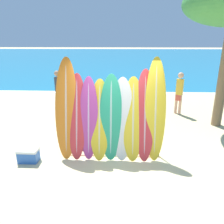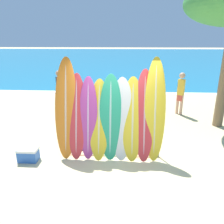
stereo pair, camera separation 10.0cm
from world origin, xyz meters
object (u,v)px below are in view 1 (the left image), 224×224
surfboard_slot_5 (122,119)px  surfboard_slot_7 (145,115)px  surfboard_slot_3 (100,120)px  surfboard_slot_4 (111,117)px  cooler_box (28,155)px  surfboard_slot_8 (155,110)px  surfboard_slot_0 (66,109)px  surfboard_rack (111,138)px  surfboard_slot_6 (133,119)px  surfboard_slot_2 (89,118)px  person_mid_beach (179,92)px  surfboard_slot_1 (77,117)px  person_near_water (58,89)px

surfboard_slot_5 → surfboard_slot_7: bearing=2.9°
surfboard_slot_3 → surfboard_slot_4: size_ratio=0.94×
surfboard_slot_3 → cooler_box: size_ratio=4.05×
surfboard_slot_5 → surfboard_slot_8: 0.88m
surfboard_slot_0 → surfboard_slot_7: 2.03m
surfboard_slot_7 → surfboard_rack: bearing=-177.9°
surfboard_slot_6 → surfboard_rack: bearing=-179.5°
surfboard_slot_4 → surfboard_slot_2: bearing=-178.9°
surfboard_slot_6 → cooler_box: bearing=-171.4°
surfboard_rack → surfboard_slot_4: 0.58m
person_mid_beach → cooler_box: person_mid_beach is taller
surfboard_slot_2 → surfboard_slot_7: size_ratio=0.92×
surfboard_slot_6 → surfboard_slot_7: surfboard_slot_7 is taller
surfboard_slot_0 → surfboard_slot_3: (0.86, -0.06, -0.27)m
surfboard_slot_2 → person_mid_beach: size_ratio=1.22×
surfboard_rack → person_mid_beach: 4.51m
surfboard_slot_2 → surfboard_slot_5: surfboard_slot_2 is taller
surfboard_rack → surfboard_slot_0: size_ratio=1.01×
surfboard_slot_1 → surfboard_slot_6: 1.45m
surfboard_slot_3 → person_near_water: bearing=119.1°
surfboard_slot_1 → surfboard_slot_6: surfboard_slot_1 is taller
surfboard_slot_0 → surfboard_slot_5: size_ratio=1.23×
surfboard_rack → person_near_water: person_near_water is taller
surfboard_slot_2 → surfboard_slot_3: bearing=1.4°
surfboard_slot_8 → cooler_box: size_ratio=5.15×
surfboard_slot_6 → surfboard_slot_8: surfboard_slot_8 is taller
person_mid_beach → surfboard_slot_6: bearing=99.4°
surfboard_slot_3 → surfboard_slot_5: 0.59m
surfboard_slot_1 → person_mid_beach: (3.53, 3.61, -0.15)m
surfboard_slot_3 → cooler_box: 2.04m
person_near_water → cooler_box: size_ratio=3.43×
surfboard_slot_5 → cooler_box: surfboard_slot_5 is taller
surfboard_rack → cooler_box: size_ratio=5.18×
surfboard_slot_3 → cooler_box: (-1.81, -0.39, -0.85)m
surfboard_slot_1 → surfboard_slot_5: bearing=-0.1°
surfboard_slot_8 → person_near_water: bearing=132.9°
surfboard_slot_8 → surfboard_slot_2: bearing=-178.1°
surfboard_rack → surfboard_slot_3: size_ratio=1.28×
surfboard_slot_7 → person_near_water: bearing=130.7°
surfboard_slot_8 → surfboard_slot_4: bearing=-177.7°
surfboard_slot_0 → surfboard_slot_3: bearing=-3.8°
cooler_box → surfboard_slot_3: bearing=12.3°
surfboard_rack → surfboard_slot_3: (-0.29, -0.00, 0.51)m
surfboard_slot_1 → person_near_water: size_ratio=1.26×
surfboard_slot_6 → person_near_water: bearing=127.9°
surfboard_slot_2 → surfboard_slot_4: size_ratio=0.97×
surfboard_slot_6 → person_near_water: (-3.05, 3.92, -0.11)m
surfboard_slot_5 → surfboard_slot_8: (0.84, 0.04, 0.25)m
surfboard_slot_1 → surfboard_slot_6: size_ratio=1.04×
surfboard_rack → surfboard_slot_7: 1.09m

